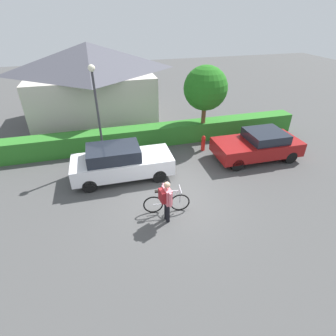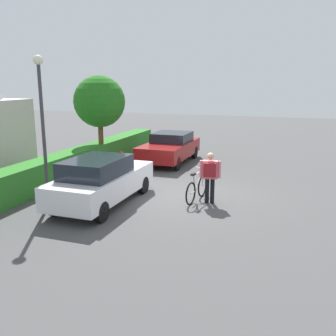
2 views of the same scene
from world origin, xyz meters
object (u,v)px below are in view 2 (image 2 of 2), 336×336
(parked_car_near, at_px, (101,180))
(fire_hydrant, at_px, (121,161))
(person_rider, at_px, (210,173))
(street_lamp, at_px, (42,112))
(tree_kerbside, at_px, (99,102))
(parked_car_far, at_px, (170,147))
(bicycle, at_px, (197,189))

(parked_car_near, bearing_deg, fire_hydrant, 18.34)
(parked_car_near, height_order, person_rider, person_rider)
(parked_car_near, distance_m, street_lamp, 2.62)
(tree_kerbside, xyz_separation_m, fire_hydrant, (-0.40, -1.14, -2.41))
(parked_car_near, xyz_separation_m, person_rider, (1.15, -3.10, 0.19))
(parked_car_far, distance_m, tree_kerbside, 3.79)
(street_lamp, height_order, tree_kerbside, street_lamp)
(street_lamp, relative_size, fire_hydrant, 5.44)
(parked_car_far, xyz_separation_m, person_rider, (-5.35, -3.10, 0.25))
(bicycle, xyz_separation_m, tree_kerbside, (3.41, 5.23, 2.43))
(bicycle, bearing_deg, tree_kerbside, 56.88)
(street_lamp, xyz_separation_m, tree_kerbside, (5.33, 1.09, -0.01))
(parked_car_near, relative_size, parked_car_far, 1.03)
(fire_hydrant, bearing_deg, bicycle, -126.39)
(tree_kerbside, bearing_deg, street_lamp, -168.44)
(parked_car_far, height_order, street_lamp, street_lamp)
(street_lamp, bearing_deg, parked_car_far, -11.72)
(person_rider, bearing_deg, fire_hydrant, 55.18)
(parked_car_far, distance_m, person_rider, 6.19)
(bicycle, bearing_deg, street_lamp, 114.86)
(parked_car_far, distance_m, bicycle, 5.86)
(parked_car_near, relative_size, street_lamp, 0.95)
(person_rider, height_order, tree_kerbside, tree_kerbside)
(street_lamp, bearing_deg, fire_hydrant, -0.58)
(parked_car_far, relative_size, fire_hydrant, 5.00)
(person_rider, xyz_separation_m, street_lamp, (-1.78, 4.58, 1.88))
(person_rider, height_order, fire_hydrant, person_rider)
(parked_car_far, bearing_deg, bicycle, -152.94)
(parked_car_far, bearing_deg, fire_hydrant, 146.94)
(street_lamp, bearing_deg, bicycle, -65.14)
(parked_car_near, distance_m, parked_car_far, 6.50)
(parked_car_near, bearing_deg, bicycle, -64.19)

